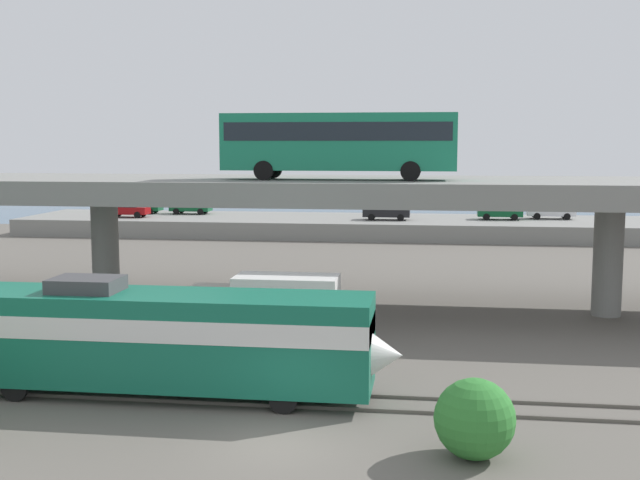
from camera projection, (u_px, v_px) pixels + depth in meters
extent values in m
plane|color=#605B54|center=(276.00, 443.00, 23.98)|extent=(260.00, 260.00, 0.00)
cube|color=#59544C|center=(294.00, 406.00, 27.16)|extent=(110.00, 0.12, 0.12)
cube|color=#59544C|center=(301.00, 393.00, 28.65)|extent=(110.00, 0.12, 0.12)
cube|color=#14664C|center=(158.00, 338.00, 28.34)|extent=(15.16, 3.00, 3.20)
cube|color=silver|center=(157.00, 322.00, 28.27)|extent=(15.16, 3.04, 0.77)
cone|color=silver|center=(372.00, 354.00, 27.35)|extent=(2.07, 2.85, 2.85)
cube|color=black|center=(327.00, 318.00, 27.42)|extent=(2.07, 2.70, 1.02)
cube|color=#3F3F42|center=(86.00, 284.00, 28.47)|extent=(2.40, 1.80, 0.50)
cylinder|color=black|center=(297.00, 376.00, 29.22)|extent=(0.96, 0.18, 0.96)
cylinder|color=black|center=(283.00, 400.00, 26.57)|extent=(0.96, 0.18, 0.96)
cylinder|color=black|center=(51.00, 366.00, 30.50)|extent=(0.96, 0.18, 0.96)
cylinder|color=black|center=(14.00, 388.00, 27.85)|extent=(0.96, 0.18, 0.96)
cube|color=gray|center=(346.00, 190.00, 42.88)|extent=(96.00, 10.38, 1.21)
cylinder|color=gray|center=(105.00, 251.00, 45.14)|extent=(1.50, 1.50, 5.79)
cylinder|color=gray|center=(608.00, 260.00, 41.46)|extent=(1.50, 1.50, 5.79)
cube|color=#197A56|center=(339.00, 142.00, 41.41)|extent=(12.00, 2.55, 2.90)
cube|color=black|center=(339.00, 132.00, 41.35)|extent=(11.52, 2.59, 0.93)
cube|color=black|center=(456.00, 135.00, 40.56)|extent=(0.08, 2.30, 1.74)
cylinder|color=black|center=(412.00, 170.00, 42.27)|extent=(1.00, 0.26, 1.00)
cylinder|color=black|center=(410.00, 171.00, 39.89)|extent=(1.00, 0.26, 1.00)
cylinder|color=black|center=(273.00, 169.00, 43.28)|extent=(1.00, 0.26, 1.00)
cylinder|color=black|center=(264.00, 171.00, 40.90)|extent=(1.00, 0.26, 1.00)
cube|color=#9E998C|center=(211.00, 309.00, 36.37)|extent=(2.00, 2.30, 2.00)
cube|color=silver|center=(287.00, 305.00, 35.86)|extent=(4.60, 2.30, 2.60)
cylinder|color=black|center=(211.00, 337.00, 35.37)|extent=(0.88, 0.28, 0.88)
cylinder|color=black|center=(223.00, 325.00, 37.52)|extent=(0.88, 0.28, 0.88)
cylinder|color=black|center=(305.00, 340.00, 34.80)|extent=(0.88, 0.28, 0.88)
cylinder|color=black|center=(313.00, 328.00, 36.95)|extent=(0.88, 0.28, 0.88)
cube|color=gray|center=(384.00, 227.00, 77.97)|extent=(70.75, 12.13, 1.62)
cube|color=#0C4C26|center=(191.00, 207.00, 82.70)|extent=(4.12, 1.89, 0.70)
cube|color=#1E232B|center=(189.00, 202.00, 82.66)|extent=(1.81, 1.67, 0.48)
cylinder|color=black|center=(205.00, 210.00, 83.46)|extent=(0.64, 0.20, 0.64)
cylinder|color=black|center=(200.00, 212.00, 81.69)|extent=(0.64, 0.20, 0.64)
cylinder|color=black|center=(182.00, 210.00, 83.80)|extent=(0.64, 0.20, 0.64)
cylinder|color=black|center=(176.00, 211.00, 82.03)|extent=(0.64, 0.20, 0.64)
cube|color=maroon|center=(128.00, 210.00, 79.06)|extent=(4.08, 1.71, 0.70)
cube|color=#1E232B|center=(130.00, 204.00, 78.96)|extent=(1.80, 1.50, 0.48)
cylinder|color=black|center=(113.00, 215.00, 78.47)|extent=(0.64, 0.20, 0.64)
cylinder|color=black|center=(119.00, 213.00, 80.07)|extent=(0.64, 0.20, 0.64)
cylinder|color=black|center=(137.00, 215.00, 78.13)|extent=(0.64, 0.20, 0.64)
cylinder|color=black|center=(143.00, 213.00, 79.73)|extent=(0.64, 0.20, 0.64)
cube|color=#0C4C26|center=(140.00, 207.00, 83.32)|extent=(4.50, 1.75, 0.70)
cube|color=#1E232B|center=(142.00, 201.00, 83.22)|extent=(1.98, 1.54, 0.48)
cylinder|color=black|center=(124.00, 211.00, 82.73)|extent=(0.64, 0.20, 0.64)
cylinder|color=black|center=(130.00, 209.00, 84.37)|extent=(0.64, 0.20, 0.64)
cylinder|color=black|center=(150.00, 211.00, 82.36)|extent=(0.64, 0.20, 0.64)
cylinder|color=black|center=(156.00, 210.00, 83.99)|extent=(0.64, 0.20, 0.64)
cube|color=#0C4C26|center=(500.00, 213.00, 76.60)|extent=(4.19, 1.83, 0.70)
cube|color=#1E232B|center=(502.00, 206.00, 76.50)|extent=(1.84, 1.61, 0.48)
cylinder|color=black|center=(486.00, 217.00, 75.96)|extent=(0.64, 0.20, 0.64)
cylinder|color=black|center=(485.00, 215.00, 77.67)|extent=(0.64, 0.20, 0.64)
cylinder|color=black|center=(514.00, 217.00, 75.61)|extent=(0.64, 0.20, 0.64)
cylinder|color=black|center=(513.00, 216.00, 77.31)|extent=(0.64, 0.20, 0.64)
cube|color=black|center=(386.00, 213.00, 76.29)|extent=(4.42, 1.89, 0.70)
cube|color=#1E232B|center=(384.00, 207.00, 76.24)|extent=(1.94, 1.66, 0.48)
cylinder|color=black|center=(401.00, 216.00, 77.02)|extent=(0.64, 0.20, 0.64)
cylinder|color=black|center=(401.00, 218.00, 75.26)|extent=(0.64, 0.20, 0.64)
cylinder|color=black|center=(373.00, 216.00, 77.39)|extent=(0.64, 0.20, 0.64)
cylinder|color=black|center=(371.00, 217.00, 75.63)|extent=(0.64, 0.20, 0.64)
cube|color=silver|center=(551.00, 212.00, 77.33)|extent=(4.49, 1.88, 0.70)
cube|color=#1E232B|center=(549.00, 206.00, 77.29)|extent=(1.97, 1.65, 0.48)
cylinder|color=black|center=(564.00, 215.00, 78.06)|extent=(0.64, 0.20, 0.64)
cylinder|color=black|center=(567.00, 217.00, 76.31)|extent=(0.64, 0.20, 0.64)
cylinder|color=black|center=(535.00, 215.00, 78.44)|extent=(0.64, 0.20, 0.64)
cylinder|color=black|center=(537.00, 216.00, 76.68)|extent=(0.64, 0.20, 0.64)
cube|color=#385B7A|center=(394.00, 214.00, 100.69)|extent=(140.00, 36.00, 0.01)
sphere|color=#2F7A2F|center=(475.00, 419.00, 22.73)|extent=(2.32, 2.32, 2.32)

